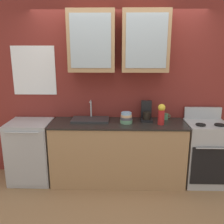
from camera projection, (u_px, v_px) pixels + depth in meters
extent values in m
plane|color=#936B47|center=(118.00, 180.00, 3.85)|extent=(10.00, 10.00, 0.00)
cube|color=maroon|center=(118.00, 90.00, 3.84)|extent=(4.45, 0.10, 2.68)
cube|color=#A87F56|center=(92.00, 41.00, 3.47)|extent=(0.64, 0.32, 0.83)
cube|color=#9EADB7|center=(90.00, 41.00, 3.31)|extent=(0.54, 0.01, 0.70)
cube|color=#A87F56|center=(145.00, 41.00, 3.45)|extent=(0.64, 0.32, 0.83)
cube|color=#9EADB7|center=(146.00, 41.00, 3.29)|extent=(0.54, 0.01, 0.70)
cube|color=white|center=(34.00, 71.00, 3.74)|extent=(0.65, 0.01, 0.72)
cube|color=#A87F56|center=(118.00, 153.00, 3.74)|extent=(1.93, 0.57, 0.90)
cube|color=black|center=(118.00, 123.00, 3.62)|extent=(1.95, 0.59, 0.02)
cube|color=#ADAFB5|center=(205.00, 153.00, 3.70)|extent=(0.58, 0.53, 0.93)
cube|color=black|center=(211.00, 166.00, 3.46)|extent=(0.53, 0.01, 0.56)
cylinder|color=#ADAFB5|center=(213.00, 148.00, 3.36)|extent=(0.47, 0.02, 0.02)
cube|color=#ADAFB5|center=(203.00, 113.00, 3.80)|extent=(0.55, 0.04, 0.18)
cylinder|color=black|center=(201.00, 125.00, 3.49)|extent=(0.14, 0.14, 0.02)
cylinder|color=black|center=(220.00, 125.00, 3.48)|extent=(0.14, 0.14, 0.02)
cube|color=#2D2D30|center=(90.00, 120.00, 3.71)|extent=(0.55, 0.31, 0.03)
cylinder|color=#ADAFB5|center=(91.00, 108.00, 3.80)|extent=(0.02, 0.02, 0.25)
cylinder|color=#ADAFB5|center=(90.00, 101.00, 3.71)|extent=(0.02, 0.12, 0.02)
cylinder|color=#669972|center=(126.00, 121.00, 3.60)|extent=(0.18, 0.18, 0.05)
cylinder|color=#4C4C54|center=(126.00, 119.00, 3.59)|extent=(0.17, 0.17, 0.05)
cylinder|color=#E0AD7F|center=(126.00, 116.00, 3.58)|extent=(0.16, 0.16, 0.05)
cylinder|color=#8CB7E0|center=(126.00, 114.00, 3.57)|extent=(0.15, 0.15, 0.04)
cylinder|color=#B21E1E|center=(161.00, 117.00, 3.51)|extent=(0.09, 0.09, 0.21)
sphere|color=yellow|center=(162.00, 108.00, 3.47)|extent=(0.10, 0.10, 0.10)
cylinder|color=#4C7F59|center=(166.00, 116.00, 3.77)|extent=(0.07, 0.07, 0.09)
torus|color=#4C7F59|center=(169.00, 116.00, 3.77)|extent=(0.06, 0.01, 0.06)
cube|color=#ADAFB5|center=(31.00, 151.00, 3.77)|extent=(0.62, 0.54, 0.93)
cube|color=#ADAFB5|center=(25.00, 159.00, 3.50)|extent=(0.59, 0.01, 0.83)
cylinder|color=#ADAFB5|center=(21.00, 133.00, 3.37)|extent=(0.46, 0.02, 0.02)
cube|color=black|center=(146.00, 120.00, 3.71)|extent=(0.17, 0.20, 0.03)
cylinder|color=black|center=(147.00, 116.00, 3.67)|extent=(0.11, 0.11, 0.11)
cube|color=black|center=(146.00, 109.00, 3.74)|extent=(0.15, 0.06, 0.26)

